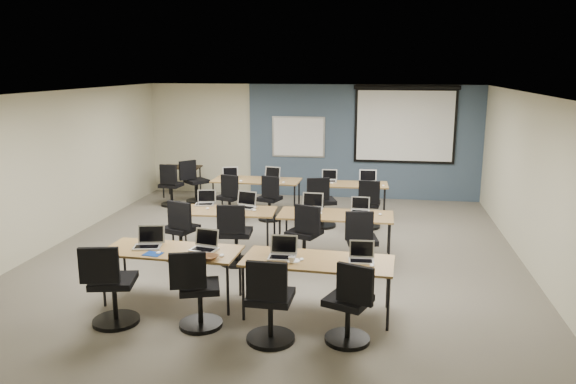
% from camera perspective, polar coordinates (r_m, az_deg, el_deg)
% --- Properties ---
extents(floor, '(8.00, 9.00, 0.02)m').
position_cam_1_polar(floor, '(9.56, -1.04, -6.37)').
color(floor, '#6B6354').
rests_on(floor, ground).
extents(ceiling, '(8.00, 9.00, 0.02)m').
position_cam_1_polar(ceiling, '(9.04, -1.11, 10.03)').
color(ceiling, white).
rests_on(ceiling, ground).
extents(wall_back, '(8.00, 0.04, 2.70)m').
position_cam_1_polar(wall_back, '(13.60, 2.36, 5.20)').
color(wall_back, beige).
rests_on(wall_back, ground).
extents(wall_front, '(8.00, 0.04, 2.70)m').
position_cam_1_polar(wall_front, '(5.00, -10.51, -8.25)').
color(wall_front, beige).
rests_on(wall_front, ground).
extents(wall_left, '(0.04, 9.00, 2.70)m').
position_cam_1_polar(wall_left, '(10.67, -22.73, 2.15)').
color(wall_left, beige).
rests_on(wall_left, ground).
extents(wall_right, '(0.04, 9.00, 2.70)m').
position_cam_1_polar(wall_right, '(9.36, 23.78, 0.70)').
color(wall_right, beige).
rests_on(wall_right, ground).
extents(blue_accent_panel, '(5.50, 0.04, 2.70)m').
position_cam_1_polar(blue_accent_panel, '(13.48, 7.65, 5.03)').
color(blue_accent_panel, '#3D5977').
rests_on(blue_accent_panel, wall_back).
extents(whiteboard, '(1.28, 0.03, 0.98)m').
position_cam_1_polar(whiteboard, '(13.55, 1.06, 5.61)').
color(whiteboard, '#B8BDC0').
rests_on(whiteboard, wall_back).
extents(projector_screen, '(2.40, 0.10, 1.82)m').
position_cam_1_polar(projector_screen, '(13.36, 11.81, 7.12)').
color(projector_screen, black).
rests_on(projector_screen, wall_back).
extents(training_table_front_left, '(1.81, 0.75, 0.73)m').
position_cam_1_polar(training_table_front_left, '(7.68, -11.69, -6.06)').
color(training_table_front_left, olive).
rests_on(training_table_front_left, floor).
extents(training_table_front_right, '(1.90, 0.79, 0.73)m').
position_cam_1_polar(training_table_front_right, '(7.15, 3.03, -7.21)').
color(training_table_front_right, '#9C6A3C').
rests_on(training_table_front_right, floor).
extents(training_table_mid_left, '(1.75, 0.73, 0.73)m').
position_cam_1_polar(training_table_mid_left, '(9.60, -6.51, -2.10)').
color(training_table_mid_left, brown).
rests_on(training_table_mid_left, floor).
extents(training_table_mid_right, '(1.88, 0.78, 0.73)m').
position_cam_1_polar(training_table_mid_right, '(9.30, 4.86, -2.52)').
color(training_table_mid_right, '#A17533').
rests_on(training_table_mid_right, floor).
extents(training_table_back_left, '(1.87, 0.78, 0.73)m').
position_cam_1_polar(training_table_back_left, '(12.09, -3.20, 1.06)').
color(training_table_back_left, olive).
rests_on(training_table_back_left, floor).
extents(training_table_back_right, '(1.66, 0.69, 0.73)m').
position_cam_1_polar(training_table_back_right, '(11.73, 6.07, 0.61)').
color(training_table_back_right, olive).
rests_on(training_table_back_right, floor).
extents(laptop_0, '(0.36, 0.31, 0.27)m').
position_cam_1_polar(laptop_0, '(7.84, -13.96, -4.92)').
color(laptop_0, silver).
rests_on(laptop_0, training_table_front_left).
extents(mouse_0, '(0.08, 0.10, 0.03)m').
position_cam_1_polar(mouse_0, '(7.55, -13.03, -6.02)').
color(mouse_0, white).
rests_on(mouse_0, training_table_front_left).
extents(task_chair_0, '(0.58, 0.58, 1.05)m').
position_cam_1_polar(task_chair_0, '(7.27, -17.53, -9.59)').
color(task_chair_0, black).
rests_on(task_chair_0, floor).
extents(laptop_1, '(0.34, 0.29, 0.26)m').
position_cam_1_polar(laptop_1, '(7.59, -8.43, -5.31)').
color(laptop_1, '#B4B4B4').
rests_on(laptop_1, training_table_front_left).
extents(mouse_1, '(0.08, 0.11, 0.03)m').
position_cam_1_polar(mouse_1, '(7.30, -6.75, -6.41)').
color(mouse_1, white).
rests_on(mouse_1, training_table_front_left).
extents(task_chair_1, '(0.55, 0.53, 1.01)m').
position_cam_1_polar(task_chair_1, '(6.95, -9.21, -10.35)').
color(task_chair_1, black).
rests_on(task_chair_1, floor).
extents(laptop_2, '(0.35, 0.30, 0.26)m').
position_cam_1_polar(laptop_2, '(7.21, -0.54, -6.13)').
color(laptop_2, '#9E9DAA').
rests_on(laptop_2, training_table_front_right).
extents(mouse_2, '(0.08, 0.10, 0.03)m').
position_cam_1_polar(mouse_2, '(7.11, 1.37, -6.85)').
color(mouse_2, white).
rests_on(mouse_2, training_table_front_right).
extents(task_chair_2, '(0.57, 0.57, 1.04)m').
position_cam_1_polar(task_chair_2, '(6.52, -1.88, -11.65)').
color(task_chair_2, black).
rests_on(task_chair_2, floor).
extents(laptop_3, '(0.31, 0.27, 0.24)m').
position_cam_1_polar(laptop_3, '(7.14, 7.47, -6.48)').
color(laptop_3, silver).
rests_on(laptop_3, training_table_front_right).
extents(mouse_3, '(0.08, 0.10, 0.03)m').
position_cam_1_polar(mouse_3, '(6.98, 8.53, -7.39)').
color(mouse_3, white).
rests_on(mouse_3, training_table_front_right).
extents(task_chair_3, '(0.56, 0.53, 1.01)m').
position_cam_1_polar(task_chair_3, '(6.54, 6.27, -11.80)').
color(task_chair_3, black).
rests_on(task_chair_3, floor).
extents(laptop_4, '(0.32, 0.28, 0.25)m').
position_cam_1_polar(laptop_4, '(10.01, -8.40, -0.90)').
color(laptop_4, '#ABABAB').
rests_on(laptop_4, training_table_mid_left).
extents(mouse_4, '(0.08, 0.10, 0.03)m').
position_cam_1_polar(mouse_4, '(9.68, -8.18, -1.66)').
color(mouse_4, white).
rests_on(mouse_4, training_table_mid_left).
extents(task_chair_4, '(0.56, 0.54, 1.02)m').
position_cam_1_polar(task_chair_4, '(9.34, -10.86, -4.33)').
color(task_chair_4, black).
rests_on(task_chair_4, floor).
extents(laptop_5, '(0.36, 0.30, 0.27)m').
position_cam_1_polar(laptop_5, '(9.71, -4.32, -1.19)').
color(laptop_5, silver).
rests_on(laptop_5, training_table_mid_left).
extents(mouse_5, '(0.09, 0.12, 0.04)m').
position_cam_1_polar(mouse_5, '(9.49, -3.45, -1.83)').
color(mouse_5, white).
rests_on(mouse_5, training_table_mid_left).
extents(task_chair_5, '(0.54, 0.54, 1.02)m').
position_cam_1_polar(task_chair_5, '(9.00, -5.39, -4.81)').
color(task_chair_5, black).
rests_on(task_chair_5, floor).
extents(laptop_6, '(0.36, 0.30, 0.27)m').
position_cam_1_polar(laptop_6, '(9.57, 2.47, -1.37)').
color(laptop_6, silver).
rests_on(laptop_6, training_table_mid_right).
extents(mouse_6, '(0.09, 0.12, 0.04)m').
position_cam_1_polar(mouse_6, '(9.30, 3.29, -2.14)').
color(mouse_6, white).
rests_on(mouse_6, training_table_mid_right).
extents(task_chair_6, '(0.56, 0.54, 1.02)m').
position_cam_1_polar(task_chair_6, '(8.96, 1.73, -4.85)').
color(task_chair_6, black).
rests_on(task_chair_6, floor).
extents(laptop_7, '(0.31, 0.27, 0.24)m').
position_cam_1_polar(laptop_7, '(9.49, 7.34, -1.63)').
color(laptop_7, silver).
rests_on(laptop_7, training_table_mid_right).
extents(mouse_7, '(0.06, 0.09, 0.03)m').
position_cam_1_polar(mouse_7, '(9.33, 9.34, -2.24)').
color(mouse_7, white).
rests_on(mouse_7, training_table_mid_right).
extents(task_chair_7, '(0.52, 0.52, 1.00)m').
position_cam_1_polar(task_chair_7, '(8.74, 7.41, -5.47)').
color(task_chair_7, black).
rests_on(task_chair_7, floor).
extents(laptop_8, '(0.33, 0.28, 0.25)m').
position_cam_1_polar(laptop_8, '(12.18, -5.98, 1.60)').
color(laptop_8, silver).
rests_on(laptop_8, training_table_back_left).
extents(mouse_8, '(0.09, 0.12, 0.04)m').
position_cam_1_polar(mouse_8, '(11.91, -4.80, 1.14)').
color(mouse_8, white).
rests_on(mouse_8, training_table_back_left).
extents(task_chair_8, '(0.50, 0.48, 0.97)m').
position_cam_1_polar(task_chair_8, '(11.63, -5.95, -0.91)').
color(task_chair_8, black).
rests_on(task_chair_8, floor).
extents(laptop_9, '(0.35, 0.30, 0.26)m').
position_cam_1_polar(laptop_9, '(12.09, -1.65, 1.59)').
color(laptop_9, '#ABABB1').
rests_on(laptop_9, training_table_back_left).
extents(mouse_9, '(0.06, 0.10, 0.03)m').
position_cam_1_polar(mouse_9, '(11.73, -0.47, 0.99)').
color(mouse_9, white).
rests_on(mouse_9, training_table_back_left).
extents(task_chair_9, '(0.48, 0.47, 0.96)m').
position_cam_1_polar(task_chair_9, '(11.51, -1.87, -1.03)').
color(task_chair_9, black).
rests_on(task_chair_9, floor).
extents(laptop_10, '(0.32, 0.27, 0.24)m').
position_cam_1_polar(laptop_10, '(11.90, 4.20, 1.37)').
color(laptop_10, '#B6B6B9').
rests_on(laptop_10, training_table_back_right).
extents(mouse_10, '(0.06, 0.09, 0.03)m').
position_cam_1_polar(mouse_10, '(11.71, 4.46, 0.93)').
color(mouse_10, white).
rests_on(mouse_10, training_table_back_right).
extents(task_chair_10, '(0.56, 0.54, 1.02)m').
position_cam_1_polar(task_chair_10, '(11.05, 3.41, -1.46)').
color(task_chair_10, black).
rests_on(task_chair_10, floor).
extents(laptop_11, '(0.36, 0.30, 0.27)m').
position_cam_1_polar(laptop_11, '(11.81, 8.10, 1.21)').
color(laptop_11, silver).
rests_on(laptop_11, training_table_back_right).
extents(mouse_11, '(0.07, 0.10, 0.03)m').
position_cam_1_polar(mouse_11, '(11.58, 9.65, 0.65)').
color(mouse_11, white).
rests_on(mouse_11, training_table_back_right).
extents(task_chair_11, '(0.50, 0.50, 0.98)m').
position_cam_1_polar(task_chair_11, '(11.07, 8.14, -1.64)').
color(task_chair_11, black).
rests_on(task_chair_11, floor).
extents(blue_mousepad, '(0.25, 0.22, 0.01)m').
position_cam_1_polar(blue_mousepad, '(7.54, -13.56, -6.14)').
color(blue_mousepad, navy).
rests_on(blue_mousepad, training_table_front_left).
extents(snack_bowl, '(0.28, 0.28, 0.05)m').
position_cam_1_polar(snack_bowl, '(7.20, -8.02, -6.60)').
color(snack_bowl, brown).
rests_on(snack_bowl, training_table_front_left).
extents(snack_plate, '(0.21, 0.21, 0.01)m').
position_cam_1_polar(snack_plate, '(7.08, 0.52, -6.98)').
color(snack_plate, white).
rests_on(snack_plate, training_table_front_right).
extents(coffee_cup, '(0.07, 0.07, 0.06)m').
position_cam_1_polar(coffee_cup, '(6.98, 0.36, -6.95)').
color(coffee_cup, white).
rests_on(coffee_cup, snack_plate).
extents(utility_table, '(0.92, 0.51, 0.75)m').
position_cam_1_polar(utility_table, '(13.81, -10.78, 2.19)').
color(utility_table, black).
rests_on(utility_table, floor).
extents(spare_chair_a, '(0.62, 0.52, 1.00)m').
position_cam_1_polar(spare_chair_a, '(13.24, -9.47, 0.71)').
color(spare_chair_a, black).
rests_on(spare_chair_a, floor).
extents(spare_chair_b, '(0.50, 0.50, 0.98)m').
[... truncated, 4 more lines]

